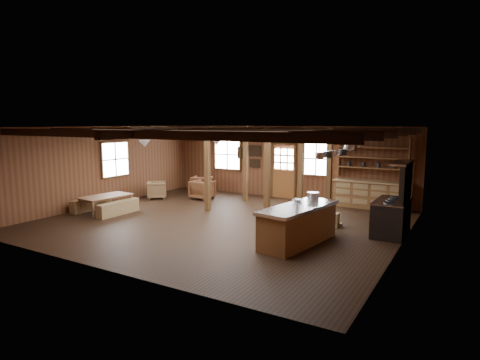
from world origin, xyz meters
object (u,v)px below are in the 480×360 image
object	(u,v)px
commercial_range	(393,211)
armchair_c	(157,190)
kitchen_island	(298,224)
armchair_b	(202,190)
dining_table	(107,204)
armchair_a	(202,185)

from	to	relation	value
commercial_range	armchair_c	distance (m)	8.88
kitchen_island	armchair_b	distance (m)	6.46
kitchen_island	dining_table	size ratio (longest dim) A/B	1.62
kitchen_island	armchair_b	world-z (taller)	kitchen_island
kitchen_island	armchair_b	size ratio (longest dim) A/B	3.28
commercial_range	armchair_c	size ratio (longest dim) A/B	2.67
kitchen_island	armchair_c	xyz separation A→B (m)	(-7.00, 2.71, -0.15)
armchair_a	armchair_b	world-z (taller)	armchair_b
commercial_range	kitchen_island	bearing A→B (deg)	-132.99
dining_table	armchair_c	world-z (taller)	armchair_c
kitchen_island	dining_table	xyz separation A→B (m)	(-6.70, -0.02, -0.20)
commercial_range	dining_table	xyz separation A→B (m)	(-8.55, -2.00, -0.35)
armchair_a	armchair_b	bearing A→B (deg)	110.54
dining_table	armchair_b	size ratio (longest dim) A/B	2.02
armchair_b	armchair_c	xyz separation A→B (m)	(-1.59, -0.82, -0.03)
dining_table	armchair_c	size ratio (longest dim) A/B	2.21
armchair_a	armchair_b	distance (m)	1.30
commercial_range	armchair_b	distance (m)	7.43
commercial_range	armchair_b	xyz separation A→B (m)	(-7.26, 1.55, -0.27)
armchair_c	dining_table	bearing A→B (deg)	143.51
kitchen_island	armchair_c	size ratio (longest dim) A/B	3.58
commercial_range	armchair_a	distance (m)	8.45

